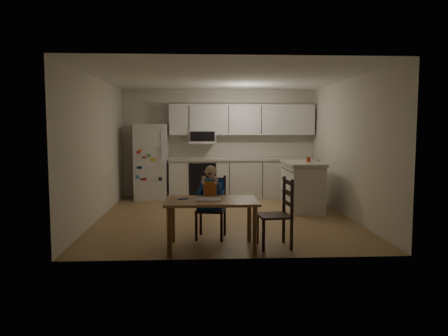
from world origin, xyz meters
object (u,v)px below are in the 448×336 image
chair_booster (211,194)px  chair_side (281,208)px  red_cup (309,160)px  refrigerator (151,162)px  dining_table (212,206)px  kitchen_island (302,186)px

chair_booster → chair_side: (0.94, -0.56, -0.11)m
red_cup → chair_side: bearing=-111.2°
refrigerator → dining_table: (1.27, -4.15, -0.28)m
dining_table → chair_side: chair_side is taller
refrigerator → kitchen_island: bearing=-25.6°
chair_booster → kitchen_island: bearing=58.6°
dining_table → chair_booster: bearing=89.2°
dining_table → chair_side: bearing=0.7°
kitchen_island → chair_side: (-0.92, -2.64, 0.06)m
chair_side → red_cup: bearing=153.8°
kitchen_island → chair_side: chair_side is taller
kitchen_island → dining_table: size_ratio=1.04×
kitchen_island → red_cup: red_cup is taller
kitchen_island → red_cup: 0.53m
red_cup → chair_booster: bearing=-133.0°
dining_table → refrigerator: bearing=107.0°
chair_booster → chair_side: 1.10m
kitchen_island → dining_table: kitchen_island is taller
refrigerator → chair_booster: refrigerator is taller
dining_table → chair_side: 0.95m
red_cup → dining_table: red_cup is taller
kitchen_island → red_cup: (0.12, 0.04, 0.52)m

